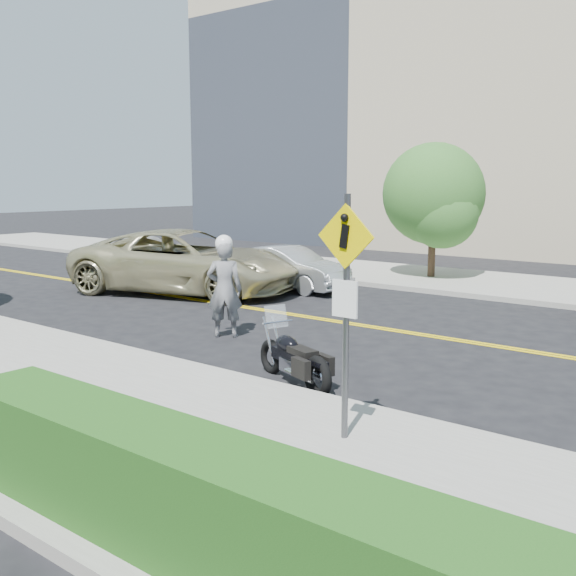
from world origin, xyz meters
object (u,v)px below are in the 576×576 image
at_px(pedestrian_sign, 346,294).
at_px(motorcycle, 294,347).
at_px(motorcyclist, 225,287).
at_px(parked_car_silver, 288,268).
at_px(parked_car_white, 145,251).
at_px(suv, 186,262).

bearing_deg(pedestrian_sign, motorcycle, 140.73).
distance_m(motorcyclist, parked_car_silver, 6.54).
bearing_deg(parked_car_white, motorcyclist, -142.28).
xyz_separation_m(motorcyclist, parked_car_white, (-10.29, 6.33, -0.41)).
distance_m(parked_car_white, parked_car_silver, 7.37).
xyz_separation_m(motorcyclist, suv, (-4.90, 3.43, -0.15)).
bearing_deg(parked_car_silver, pedestrian_sign, -137.78).
bearing_deg(parked_car_silver, suv, 141.15).
height_order(motorcyclist, parked_car_white, motorcyclist).
height_order(suv, parked_car_white, suv).
height_order(pedestrian_sign, parked_car_white, pedestrian_sign).
bearing_deg(pedestrian_sign, parked_car_silver, 131.79).
bearing_deg(motorcyclist, suv, -73.20).
distance_m(motorcyclist, suv, 5.98).
relative_size(pedestrian_sign, suv, 0.44).
height_order(motorcyclist, suv, motorcyclist).
bearing_deg(motorcyclist, motorcycle, 113.69).
bearing_deg(motorcycle, suv, 167.32).
relative_size(motorcycle, parked_car_white, 0.50).
bearing_deg(motorcycle, motorcyclist, 171.61).
xyz_separation_m(pedestrian_sign, suv, (-10.32, 6.95, -1.02)).
xyz_separation_m(suv, parked_car_white, (-5.39, 2.90, -0.27)).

